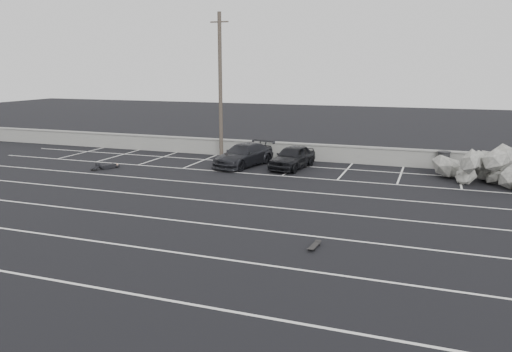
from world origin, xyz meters
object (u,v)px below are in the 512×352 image
at_px(trash_bin, 444,161).
at_px(person, 110,164).
at_px(car_right, 244,155).
at_px(car_left, 292,157).
at_px(skateboard, 314,246).
at_px(riprap_pile, 485,172).
at_px(utility_pole, 220,86).

bearing_deg(trash_bin, person, -161.96).
bearing_deg(person, car_right, 46.27).
bearing_deg(car_right, trash_bin, 28.15).
relative_size(car_left, person, 1.67).
relative_size(car_right, skateboard, 5.78).
bearing_deg(person, riprap_pile, 31.50).
distance_m(car_left, skateboard, 13.03).
distance_m(riprap_pile, skateboard, 13.65).
height_order(trash_bin, skateboard, trash_bin).
distance_m(car_left, trash_bin, 8.55).
relative_size(person, skateboard, 2.98).
bearing_deg(person, car_left, 41.11).
xyz_separation_m(car_left, utility_pole, (-5.36, 2.00, 3.92)).
height_order(car_left, riprap_pile, riprap_pile).
xyz_separation_m(car_right, skateboard, (7.13, -12.03, -0.58)).
relative_size(utility_pole, person, 3.87).
xyz_separation_m(car_left, riprap_pile, (10.16, -0.03, -0.17)).
height_order(car_right, trash_bin, car_right).
relative_size(car_left, trash_bin, 3.62).
relative_size(utility_pole, riprap_pile, 1.79).
xyz_separation_m(car_left, person, (-9.99, -3.53, -0.45)).
xyz_separation_m(car_right, riprap_pile, (13.07, 0.25, -0.16)).
relative_size(riprap_pile, skateboard, 6.45).
bearing_deg(car_left, person, -151.89).
relative_size(car_left, utility_pole, 0.43).
relative_size(utility_pole, skateboard, 11.55).
height_order(riprap_pile, skateboard, riprap_pile).
bearing_deg(person, trash_bin, 39.70).
xyz_separation_m(riprap_pile, skateboard, (-5.94, -12.28, -0.42)).
bearing_deg(car_left, trash_bin, 24.95).
bearing_deg(person, utility_pole, 71.68).
height_order(utility_pole, skateboard, utility_pole).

